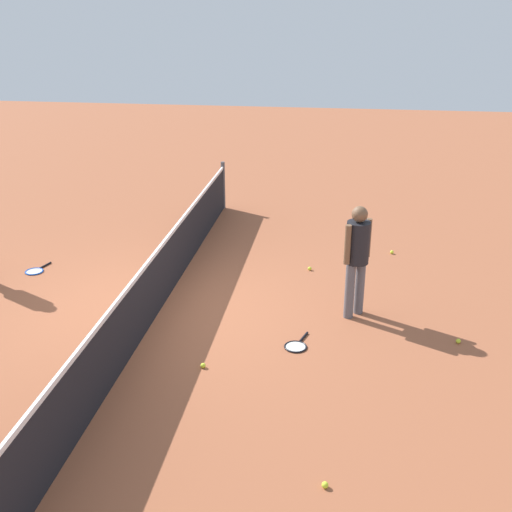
# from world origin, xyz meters

# --- Properties ---
(ground_plane) EXTENTS (40.00, 40.00, 0.00)m
(ground_plane) POSITION_xyz_m (0.00, 0.00, 0.00)
(ground_plane) COLOR #9E5638
(court_net) EXTENTS (10.09, 0.09, 1.07)m
(court_net) POSITION_xyz_m (0.00, 0.00, 0.50)
(court_net) COLOR #4C4C51
(court_net) RESTS_ON ground_plane
(player_near_side) EXTENTS (0.48, 0.48, 1.70)m
(player_near_side) POSITION_xyz_m (0.17, -2.91, 1.01)
(player_near_side) COLOR #595960
(player_near_side) RESTS_ON ground_plane
(tennis_racket_near_player) EXTENTS (0.61, 0.40, 0.03)m
(tennis_racket_near_player) POSITION_xyz_m (-0.88, -2.15, 0.01)
(tennis_racket_near_player) COLOR black
(tennis_racket_near_player) RESTS_ON ground_plane
(tennis_racket_far_player) EXTENTS (0.61, 0.39, 0.03)m
(tennis_racket_far_player) POSITION_xyz_m (1.00, 2.56, 0.01)
(tennis_racket_far_player) COLOR blue
(tennis_racket_far_player) RESTS_ON ground_plane
(tennis_ball_near_player) EXTENTS (0.07, 0.07, 0.07)m
(tennis_ball_near_player) POSITION_xyz_m (-1.57, -1.01, 0.03)
(tennis_ball_near_player) COLOR #C6E033
(tennis_ball_near_player) RESTS_ON ground_plane
(tennis_ball_by_net) EXTENTS (0.07, 0.07, 0.07)m
(tennis_ball_by_net) POSITION_xyz_m (-3.46, -2.64, 0.03)
(tennis_ball_by_net) COLOR #C6E033
(tennis_ball_by_net) RESTS_ON ground_plane
(tennis_ball_midcourt) EXTENTS (0.07, 0.07, 0.07)m
(tennis_ball_midcourt) POSITION_xyz_m (-0.47, -4.34, 0.03)
(tennis_ball_midcourt) COLOR #C6E033
(tennis_ball_midcourt) RESTS_ON ground_plane
(tennis_ball_baseline) EXTENTS (0.07, 0.07, 0.07)m
(tennis_ball_baseline) POSITION_xyz_m (2.72, -3.64, 0.03)
(tennis_ball_baseline) COLOR #C6E033
(tennis_ball_baseline) RESTS_ON ground_plane
(tennis_ball_stray_left) EXTENTS (0.07, 0.07, 0.07)m
(tennis_ball_stray_left) POSITION_xyz_m (1.73, -2.17, 0.03)
(tennis_ball_stray_left) COLOR #C6E033
(tennis_ball_stray_left) RESTS_ON ground_plane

